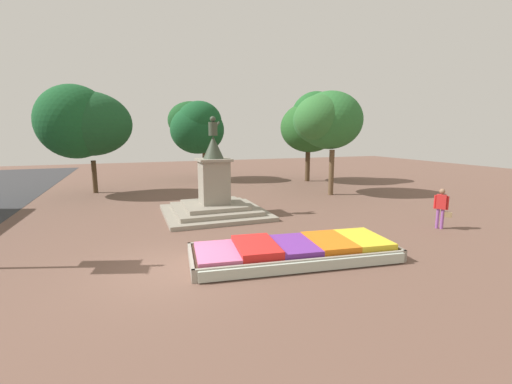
{
  "coord_description": "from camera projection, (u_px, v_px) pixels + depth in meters",
  "views": [
    {
      "loc": [
        -1.0,
        -10.05,
        4.05
      ],
      "look_at": [
        3.76,
        2.79,
        1.68
      ],
      "focal_mm": 24.0,
      "sensor_mm": 36.0,
      "label": 1
    }
  ],
  "objects": [
    {
      "name": "park_tree_street_side",
      "position": [
        196.0,
        125.0,
        28.96
      ],
      "size": [
        4.52,
        5.05,
        6.75
      ],
      "color": "brown",
      "rests_on": "ground_plane"
    },
    {
      "name": "flower_planter",
      "position": [
        295.0,
        251.0,
        11.16
      ],
      "size": [
        6.96,
        3.31,
        0.6
      ],
      "color": "#38281C",
      "rests_on": "ground_plane"
    },
    {
      "name": "park_tree_far_left",
      "position": [
        325.0,
        120.0,
        22.35
      ],
      "size": [
        4.66,
        4.43,
        6.76
      ],
      "color": "brown",
      "rests_on": "ground_plane"
    },
    {
      "name": "pedestrian_with_handbag",
      "position": [
        441.0,
        206.0,
        14.51
      ],
      "size": [
        0.51,
        0.63,
        1.73
      ],
      "color": "#8C4C99",
      "rests_on": "ground_plane"
    },
    {
      "name": "ground_plane",
      "position": [
        171.0,
        269.0,
        10.32
      ],
      "size": [
        80.33,
        80.33,
        0.0
      ],
      "primitive_type": "plane",
      "color": "brown"
    },
    {
      "name": "park_tree_far_right",
      "position": [
        312.0,
        123.0,
        28.27
      ],
      "size": [
        5.0,
        5.13,
        7.41
      ],
      "color": "#4C3823",
      "rests_on": "ground_plane"
    },
    {
      "name": "statue_monument",
      "position": [
        214.0,
        196.0,
        17.09
      ],
      "size": [
        4.93,
        4.93,
        4.85
      ],
      "color": "gray",
      "rests_on": "ground_plane"
    },
    {
      "name": "park_tree_behind_statue",
      "position": [
        82.0,
        123.0,
        21.79
      ],
      "size": [
        5.76,
        4.64,
        7.05
      ],
      "color": "#4C3823",
      "rests_on": "ground_plane"
    }
  ]
}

